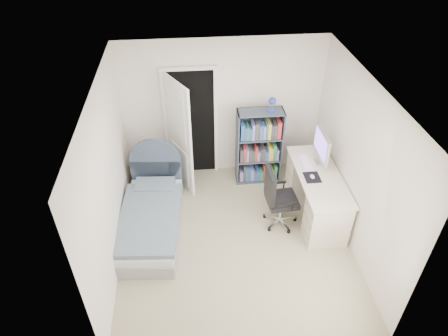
{
  "coord_description": "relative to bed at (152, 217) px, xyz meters",
  "views": [
    {
      "loc": [
        -0.59,
        -4.21,
        4.55
      ],
      "look_at": [
        -0.13,
        0.3,
        1.14
      ],
      "focal_mm": 32.0,
      "sensor_mm": 36.0,
      "label": 1
    }
  ],
  "objects": [
    {
      "name": "floor_lamp",
      "position": [
        0.43,
        1.25,
        0.29
      ],
      "size": [
        0.19,
        0.19,
        1.33
      ],
      "color": "silver",
      "rests_on": "ground"
    },
    {
      "name": "door",
      "position": [
        0.56,
        1.21,
        0.78
      ],
      "size": [
        0.92,
        0.75,
        2.06
      ],
      "color": "black",
      "rests_on": "ground"
    },
    {
      "name": "room_shell",
      "position": [
        1.25,
        -0.33,
        0.99
      ],
      "size": [
        3.5,
        3.7,
        2.6
      ],
      "color": "gray",
      "rests_on": "ground"
    },
    {
      "name": "nightstand",
      "position": [
        -0.09,
        1.24,
        0.16
      ],
      "size": [
        0.44,
        0.44,
        0.64
      ],
      "color": "#CEC07F",
      "rests_on": "ground"
    },
    {
      "name": "bed",
      "position": [
        0.0,
        0.0,
        0.0
      ],
      "size": [
        1.01,
        1.91,
        1.14
      ],
      "color": "gray",
      "rests_on": "ground"
    },
    {
      "name": "desk",
      "position": [
        2.6,
        0.11,
        0.18
      ],
      "size": [
        0.65,
        1.63,
        1.33
      ],
      "color": "beige",
      "rests_on": "ground"
    },
    {
      "name": "bookcase",
      "position": [
        1.84,
        1.1,
        0.4
      ],
      "size": [
        0.77,
        0.33,
        1.64
      ],
      "color": "#3E4754",
      "rests_on": "ground"
    },
    {
      "name": "office_chair",
      "position": [
        1.92,
        -0.07,
        0.31
      ],
      "size": [
        0.54,
        0.55,
        1.03
      ],
      "color": "silver",
      "rests_on": "ground"
    }
  ]
}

